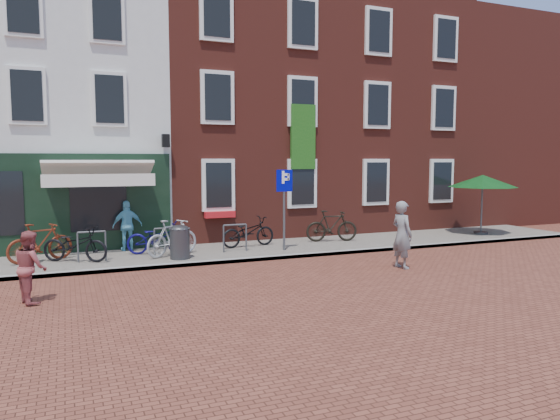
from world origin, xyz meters
name	(u,v)px	position (x,y,z in m)	size (l,w,h in m)	color
ground	(231,263)	(0.00, 0.00, 0.00)	(80.00, 80.00, 0.00)	brown
sidewalk	(248,250)	(1.00, 1.50, 0.05)	(24.00, 3.00, 0.10)	slate
building_stucco	(35,112)	(-5.00, 7.00, 4.50)	(8.00, 8.00, 9.00)	silver
building_brick_mid	(226,105)	(2.00, 7.00, 5.00)	(6.00, 8.00, 10.00)	maroon
building_brick_right	(356,111)	(8.00, 7.00, 5.00)	(6.00, 8.00, 10.00)	maroon
filler_right	(470,126)	(14.50, 7.00, 4.50)	(7.00, 8.00, 9.00)	maroon
litter_bin	(180,240)	(-1.24, 0.71, 0.61)	(0.54, 0.54, 1.00)	#3B3B3E
parking_sign	(284,196)	(1.93, 0.84, 1.75)	(0.50, 0.08, 2.43)	#4C4C4F
parasol	(483,179)	(10.00, 1.30, 2.13)	(2.44, 2.44, 2.27)	#4C4C4F
woman	(402,235)	(3.94, -2.27, 0.88)	(0.64, 0.42, 1.76)	slate
boy	(30,267)	(-4.79, -2.23, 0.72)	(0.70, 0.54, 1.43)	#9D4648
cafe_person	(127,226)	(-2.42, 2.60, 0.85)	(0.88, 0.37, 1.50)	#72C9E2
bicycle_0	(75,244)	(-3.91, 1.33, 0.57)	(0.62, 1.79, 0.94)	black
bicycle_1	(40,243)	(-4.77, 1.68, 0.62)	(0.49, 1.73, 1.04)	maroon
bicycle_2	(158,238)	(-1.69, 1.60, 0.57)	(0.62, 1.79, 0.94)	#0D0952
bicycle_3	(172,238)	(-1.35, 1.21, 0.62)	(0.49, 1.73, 1.04)	#AAAAAC
bicycle_4	(248,232)	(1.15, 1.87, 0.57)	(0.62, 1.79, 0.94)	black
bicycle_5	(332,226)	(4.06, 1.81, 0.62)	(0.49, 1.73, 1.04)	black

